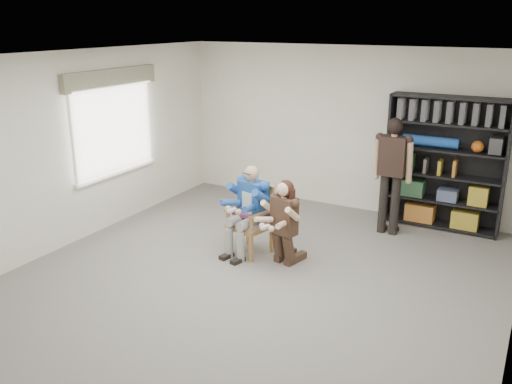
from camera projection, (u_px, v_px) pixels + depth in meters
The scene contains 8 objects.
room_shell at pixel (247, 180), 6.38m from camera, with size 6.00×7.00×2.80m, color silver, non-canonical shape.
floor at pixel (247, 287), 6.81m from camera, with size 6.00×7.00×0.01m, color slate.
window_left at pixel (114, 124), 8.49m from camera, with size 0.16×2.00×1.75m, color white, non-canonical shape.
armchair at pixel (249, 220), 7.64m from camera, with size 0.58×0.56×1.00m, color brown, non-canonical shape.
seated_man at pixel (249, 210), 7.60m from camera, with size 0.56×0.78×1.30m, color navy, non-canonical shape.
kneeling_woman at pixel (283, 224), 7.25m from camera, with size 0.50×0.80×1.19m, color #3E2E22, non-canonical shape.
bookshelf at pixel (445, 164), 8.45m from camera, with size 1.80×0.38×2.10m, color black, non-canonical shape.
standing_man at pixel (391, 177), 8.24m from camera, with size 0.56×0.31×1.81m, color black, non-canonical shape.
Camera 1 is at (3.02, -5.31, 3.22)m, focal length 38.00 mm.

